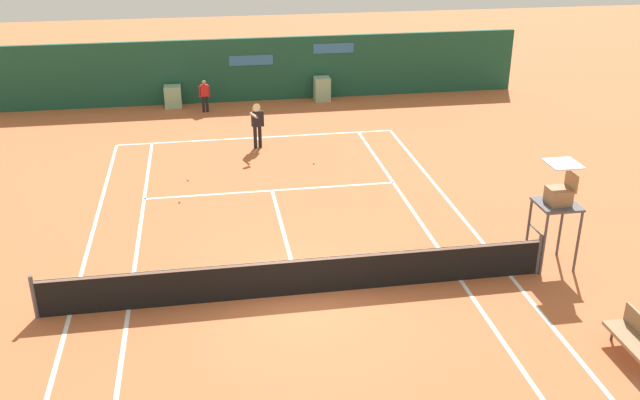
% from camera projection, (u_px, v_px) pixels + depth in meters
% --- Properties ---
extents(ground_plane, '(80.00, 80.00, 0.01)m').
position_uv_depth(ground_plane, '(297.00, 282.00, 17.48)').
color(ground_plane, '#BC6038').
extents(tennis_net, '(12.10, 0.10, 1.07)m').
position_uv_depth(tennis_net, '(300.00, 276.00, 16.75)').
color(tennis_net, '#4C4C51').
rests_on(tennis_net, ground_plane).
extents(sponsor_back_wall, '(25.00, 1.02, 2.81)m').
position_uv_depth(sponsor_back_wall, '(246.00, 71.00, 31.71)').
color(sponsor_back_wall, '#194C38').
rests_on(sponsor_back_wall, ground_plane).
extents(umpire_chair, '(1.00, 1.00, 2.79)m').
position_uv_depth(umpire_chair, '(558.00, 200.00, 17.58)').
color(umpire_chair, '#47474C').
rests_on(umpire_chair, ground_plane).
extents(player_bench, '(0.54, 1.48, 0.88)m').
position_uv_depth(player_bench, '(637.00, 337.00, 14.47)').
color(player_bench, '#38383D').
rests_on(player_bench, ground_plane).
extents(player_on_baseline, '(0.53, 0.82, 1.88)m').
position_uv_depth(player_on_baseline, '(257.00, 122.00, 26.02)').
color(player_on_baseline, black).
rests_on(player_on_baseline, ground_plane).
extents(ball_kid_right_post, '(0.46, 0.22, 1.39)m').
position_uv_depth(ball_kid_right_post, '(205.00, 94.00, 30.30)').
color(ball_kid_right_post, black).
rests_on(ball_kid_right_post, ground_plane).
extents(tennis_ball_mid_court, '(0.07, 0.07, 0.07)m').
position_uv_depth(tennis_ball_mid_court, '(314.00, 163.00, 24.89)').
color(tennis_ball_mid_court, '#CCE033').
rests_on(tennis_ball_mid_court, ground_plane).
extents(tennis_ball_by_sideline, '(0.07, 0.07, 0.07)m').
position_uv_depth(tennis_ball_by_sideline, '(179.00, 202.00, 21.84)').
color(tennis_ball_by_sideline, '#CCE033').
rests_on(tennis_ball_by_sideline, ground_plane).
extents(tennis_ball_near_service_line, '(0.07, 0.07, 0.07)m').
position_uv_depth(tennis_ball_near_service_line, '(188.00, 180.00, 23.47)').
color(tennis_ball_near_service_line, '#CCE033').
rests_on(tennis_ball_near_service_line, ground_plane).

